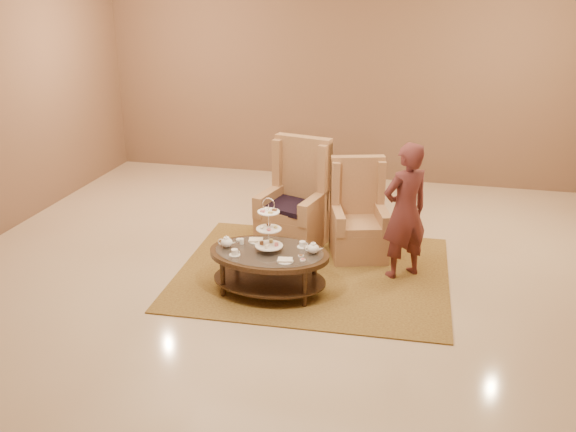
% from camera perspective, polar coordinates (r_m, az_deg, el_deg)
% --- Properties ---
extents(ground, '(8.00, 8.00, 0.00)m').
position_cam_1_polar(ground, '(7.16, 0.28, -5.80)').
color(ground, beige).
rests_on(ground, ground).
extents(ceiling, '(8.00, 8.00, 0.02)m').
position_cam_1_polar(ceiling, '(7.16, 0.28, -5.80)').
color(ceiling, white).
rests_on(ceiling, ground).
extents(wall_back, '(8.00, 0.04, 3.50)m').
position_cam_1_polar(wall_back, '(10.44, 5.44, 12.71)').
color(wall_back, '#825F47').
rests_on(wall_back, ground).
extents(rug, '(3.11, 2.63, 0.02)m').
position_cam_1_polar(rug, '(7.35, 2.25, -5.01)').
color(rug, olive).
rests_on(rug, ground).
extents(tea_table, '(1.29, 0.91, 1.07)m').
position_cam_1_polar(tea_table, '(6.76, -1.69, -3.82)').
color(tea_table, black).
rests_on(tea_table, ground).
extents(armchair_left, '(0.87, 0.89, 1.34)m').
position_cam_1_polar(armchair_left, '(7.95, 0.69, 0.55)').
color(armchair_left, tan).
rests_on(armchair_left, ground).
extents(armchair_right, '(0.80, 0.81, 1.18)m').
position_cam_1_polar(armchair_right, '(7.72, 6.24, -0.67)').
color(armchair_right, tan).
rests_on(armchair_right, ground).
extents(person, '(0.67, 0.64, 1.55)m').
position_cam_1_polar(person, '(7.09, 10.37, 0.40)').
color(person, '#5A2626').
rests_on(person, ground).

